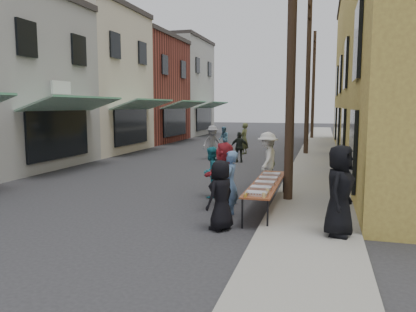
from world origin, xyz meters
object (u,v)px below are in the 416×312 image
Objects in this scene: utility_pole_mid at (308,76)px; serving_table at (266,184)px; utility_pole_near at (292,45)px; utility_pole_far at (313,86)px; server at (339,191)px; guest_front_c at (211,172)px; catering_tray_sausage at (257,193)px; guest_front_a at (221,195)px.

utility_pole_mid is 13.57m from serving_table.
utility_pole_near and utility_pole_far have the same top height.
server is at bearing -67.50° from utility_pole_near.
utility_pole_mid is 4.72× the size of server.
utility_pole_far is at bearing 90.00° from utility_pole_mid.
utility_pole_far is at bearing 20.02° from server.
utility_pole_mid is 5.76× the size of guest_front_c.
catering_tray_sausage is (-0.50, -14.67, -3.71)m from utility_pole_mid.
serving_table is 1.65m from catering_tray_sausage.
server reaches higher than serving_table.
server is at bearing 114.33° from guest_front_a.
utility_pole_near is 2.25× the size of serving_table.
server is (3.64, -3.14, 0.27)m from guest_front_c.
guest_front_a is at bearing -111.83° from utility_pole_near.
utility_pole_near is 4.84m from server.
guest_front_a is at bearing -94.72° from utility_pole_mid.
guest_front_a is 1.02× the size of guest_front_c.
utility_pole_mid is 5.63× the size of guest_front_a.
server is (1.30, -15.14, -3.45)m from utility_pole_mid.
utility_pole_near is at bearing -176.92° from guest_front_a.
catering_tray_sausage is 0.32× the size of guest_front_c.
serving_table is 8.00× the size of catering_tray_sausage.
utility_pole_mid is 18.00× the size of catering_tray_sausage.
utility_pole_near is 4.60m from catering_tray_sausage.
utility_pole_mid is at bearing -179.59° from guest_front_c.
serving_table is at bearing -174.72° from guest_front_a.
utility_pole_near is 4.72× the size of server.
catering_tray_sausage is 3.24m from guest_front_c.
utility_pole_far is 2.25× the size of serving_table.
guest_front_c is (-1.84, 2.67, -0.01)m from catering_tray_sausage.
catering_tray_sausage is 1.88m from server.
guest_front_c is at bearing 179.84° from utility_pole_near.
guest_front_a is at bearing 106.71° from server.
guest_front_c reaches higher than serving_table.
guest_front_c is at bearing -95.56° from utility_pole_far.
utility_pole_mid is at bearing -90.00° from utility_pole_far.
guest_front_a is at bearing -149.22° from catering_tray_sausage.
guest_front_a is 0.84× the size of server.
utility_pole_mid is 12.77m from guest_front_c.
catering_tray_sausage is 0.31× the size of guest_front_a.
server is (1.80, -0.47, 0.26)m from catering_tray_sausage.
serving_table is (-0.50, -25.02, -3.79)m from utility_pole_far.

